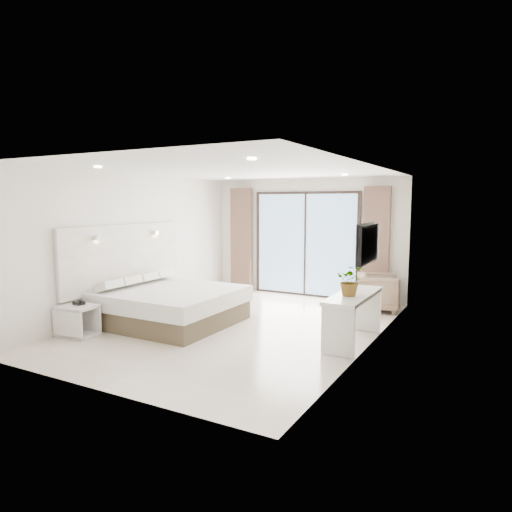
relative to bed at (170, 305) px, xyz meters
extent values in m
plane|color=beige|center=(1.20, 0.36, -0.32)|extent=(6.20, 6.20, 0.00)
cube|color=silver|center=(1.20, 3.46, 1.03)|extent=(4.60, 0.02, 2.70)
cube|color=silver|center=(1.20, -2.74, 1.03)|extent=(4.60, 0.02, 2.70)
cube|color=silver|center=(-1.10, 0.36, 1.03)|extent=(0.02, 6.20, 2.70)
cube|color=silver|center=(3.50, 0.36, 1.03)|extent=(0.02, 6.20, 2.70)
cube|color=white|center=(1.20, 0.36, 2.38)|extent=(4.60, 6.20, 0.02)
cube|color=silver|center=(-1.05, 0.00, 0.83)|extent=(0.08, 3.00, 1.20)
cube|color=black|center=(3.45, 0.44, 1.23)|extent=(0.06, 1.00, 0.58)
cube|color=black|center=(3.41, 0.44, 1.23)|extent=(0.02, 1.04, 0.62)
cube|color=black|center=(1.20, 3.43, 0.88)|extent=(2.56, 0.04, 2.42)
cube|color=#8BB5DF|center=(1.20, 3.40, 0.88)|extent=(2.40, 0.01, 2.30)
cube|color=brown|center=(-0.45, 3.32, 0.93)|extent=(0.55, 0.14, 2.50)
cube|color=brown|center=(2.85, 3.32, 0.93)|extent=(0.55, 0.14, 2.50)
cylinder|color=white|center=(-0.10, -1.44, 2.36)|extent=(0.12, 0.12, 0.02)
cylinder|color=white|center=(2.50, -1.44, 2.36)|extent=(0.12, 0.12, 0.02)
cylinder|color=white|center=(-0.10, 2.16, 2.36)|extent=(0.12, 0.12, 0.02)
cylinder|color=white|center=(2.50, 2.16, 2.36)|extent=(0.12, 0.12, 0.02)
cube|color=brown|center=(0.02, 0.00, -0.15)|extent=(2.14, 2.03, 0.34)
cube|color=white|center=(0.02, 0.00, 0.16)|extent=(2.22, 2.12, 0.28)
cube|color=white|center=(-0.75, -0.69, 0.36)|extent=(0.28, 0.43, 0.14)
cube|color=white|center=(-0.75, -0.24, 0.36)|extent=(0.28, 0.43, 0.14)
cube|color=white|center=(-0.75, 0.24, 0.36)|extent=(0.28, 0.43, 0.14)
cube|color=white|center=(-0.75, 0.69, 0.36)|extent=(0.28, 0.43, 0.14)
cube|color=silver|center=(-0.78, -1.37, 0.16)|extent=(0.59, 0.50, 0.05)
cube|color=silver|center=(-0.78, -1.37, -0.29)|extent=(0.59, 0.50, 0.05)
cube|color=silver|center=(-0.78, -1.57, -0.07)|extent=(0.56, 0.09, 0.46)
cube|color=silver|center=(-0.78, -1.16, -0.07)|extent=(0.56, 0.09, 0.46)
cube|color=black|center=(-0.79, -1.32, 0.22)|extent=(0.18, 0.14, 0.06)
cube|color=silver|center=(3.24, 0.44, 0.42)|extent=(0.50, 1.61, 0.06)
cube|color=silver|center=(3.24, -0.28, 0.03)|extent=(0.48, 0.06, 0.71)
cube|color=silver|center=(3.24, 1.16, 0.03)|extent=(0.48, 0.06, 0.71)
imported|color=#33662D|center=(3.24, 0.26, 0.63)|extent=(0.53, 0.56, 0.37)
imported|color=#816254|center=(3.05, 2.76, 0.08)|extent=(0.93, 0.97, 0.81)
camera|label=1|loc=(5.21, -6.30, 1.84)|focal=32.00mm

